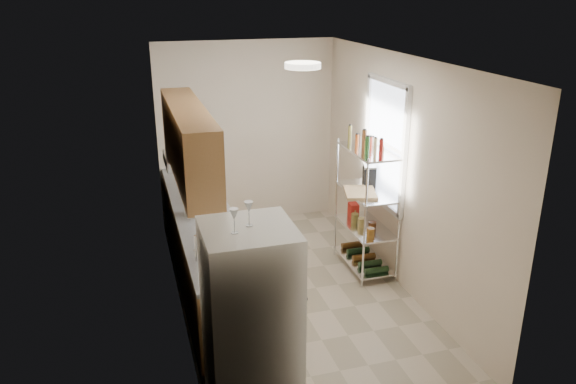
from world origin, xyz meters
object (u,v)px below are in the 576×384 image
at_px(cutting_board, 360,192).
at_px(espresso_machine, 369,175).
at_px(refrigerator, 251,326).
at_px(frying_pan_large, 197,200).
at_px(rice_cooker, 195,207).

relative_size(cutting_board, espresso_machine, 1.83).
height_order(refrigerator, frying_pan_large, refrigerator).
bearing_deg(espresso_machine, rice_cooker, -160.47).
bearing_deg(espresso_machine, refrigerator, -114.50).
distance_m(refrigerator, espresso_machine, 3.00).
bearing_deg(cutting_board, frying_pan_large, 162.81).
xyz_separation_m(rice_cooker, cutting_board, (1.88, -0.16, 0.03)).
bearing_deg(frying_pan_large, rice_cooker, -113.78).
bearing_deg(refrigerator, cutting_board, 48.46).
xyz_separation_m(rice_cooker, espresso_machine, (2.11, 0.09, 0.14)).
bearing_deg(frying_pan_large, cutting_board, -31.44).
relative_size(rice_cooker, espresso_machine, 0.96).
height_order(rice_cooker, frying_pan_large, rice_cooker).
bearing_deg(cutting_board, espresso_machine, 48.85).
bearing_deg(frying_pan_large, espresso_machine, -22.81).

